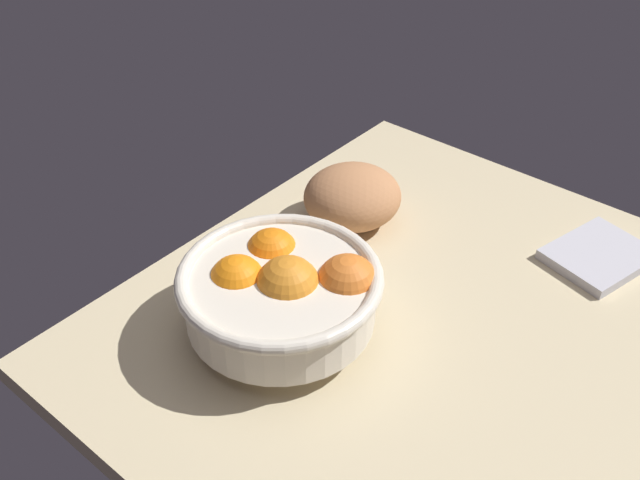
% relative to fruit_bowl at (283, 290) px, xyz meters
% --- Properties ---
extents(ground_plane, '(0.74, 0.67, 0.03)m').
position_rel_fruit_bowl_xyz_m(ground_plane, '(-0.12, 0.12, -0.08)').
color(ground_plane, beige).
extents(fruit_bowl, '(0.23, 0.23, 0.11)m').
position_rel_fruit_bowl_xyz_m(fruit_bowl, '(0.00, 0.00, 0.00)').
color(fruit_bowl, silver).
rests_on(fruit_bowl, ground).
extents(bread_loaf, '(0.18, 0.18, 0.08)m').
position_rel_fruit_bowl_xyz_m(bread_loaf, '(-0.22, -0.07, -0.02)').
color(bread_loaf, '#BB7C4F').
rests_on(bread_loaf, ground).
extents(napkin_folded, '(0.15, 0.13, 0.01)m').
position_rel_fruit_bowl_xyz_m(napkin_folded, '(-0.36, 0.23, -0.05)').
color(napkin_folded, '#BCBAC3').
rests_on(napkin_folded, ground).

